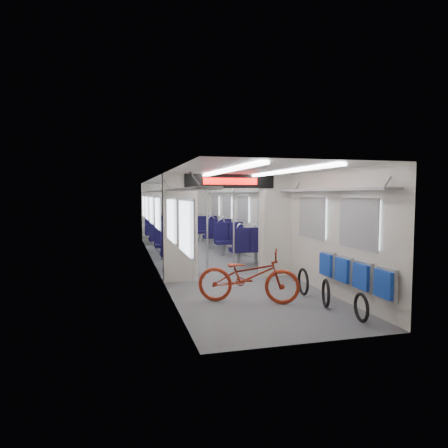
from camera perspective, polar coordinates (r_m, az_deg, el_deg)
name	(u,v)px	position (r m, az deg, el deg)	size (l,w,h in m)	color
carriage	(211,208)	(10.46, -1.84, 2.26)	(12.00, 12.02, 2.31)	#515456
bicycle	(248,276)	(6.94, 3.49, -7.43)	(0.61, 1.76, 0.93)	#9C2C16
flip_bench	(353,273)	(6.92, 17.93, -6.69)	(0.12, 2.07, 0.47)	gray
bike_hoop_a	(361,309)	(6.29, 19.02, -11.43)	(0.44, 0.44, 0.05)	black
bike_hoop_b	(326,295)	(6.91, 14.34, -9.75)	(0.48, 0.48, 0.05)	black
bike_hoop_c	(303,283)	(7.61, 11.25, -8.27)	(0.51, 0.51, 0.05)	black
seat_bay_near_left	(174,244)	(10.77, -7.17, -2.92)	(0.88, 1.94, 1.06)	#100B33
seat_bay_near_right	(238,240)	(11.40, 2.03, -2.36)	(0.92, 2.13, 1.12)	#100B33
seat_bay_far_left	(161,231)	(14.16, -9.02, -1.00)	(0.96, 2.33, 1.18)	#100B33
seat_bay_far_right	(211,230)	(14.68, -1.82, -0.84)	(0.93, 2.16, 1.13)	#100B33
stanchion_near_left	(207,225)	(9.35, -2.40, -0.14)	(0.04, 0.04, 2.30)	silver
stanchion_near_right	(234,224)	(9.71, 1.40, 0.03)	(0.04, 0.04, 2.30)	silver
stanchion_far_left	(185,218)	(12.28, -5.55, 0.91)	(0.05, 0.05, 2.30)	silver
stanchion_far_right	(207,216)	(12.86, -2.43, 1.08)	(0.04, 0.04, 2.30)	silver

